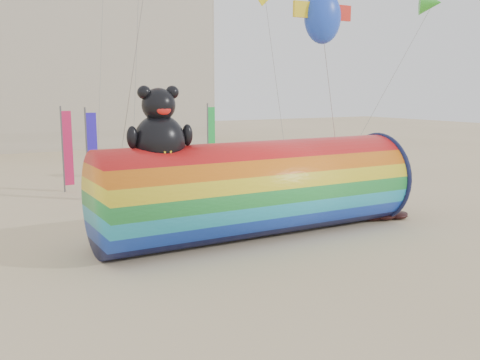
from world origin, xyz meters
TOP-DOWN VIEW (x-y plane):
  - ground at (0.00, 0.00)m, footprint 160.00×160.00m
  - windsock_assembly at (1.22, 1.22)m, footprint 13.84×4.21m
  - kite_handler at (7.85, 1.60)m, footprint 0.64×0.45m
  - fabric_bundle at (8.10, 0.61)m, footprint 2.62×1.35m
  - festival_banners at (0.16, 15.09)m, footprint 11.51×5.78m

SIDE VIEW (x-z plane):
  - ground at x=0.00m, z-range 0.00..0.00m
  - fabric_bundle at x=8.10m, z-range -0.03..0.37m
  - kite_handler at x=7.85m, z-range 0.00..1.68m
  - windsock_assembly at x=1.22m, z-range -1.07..5.31m
  - festival_banners at x=0.16m, z-range 0.04..5.24m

